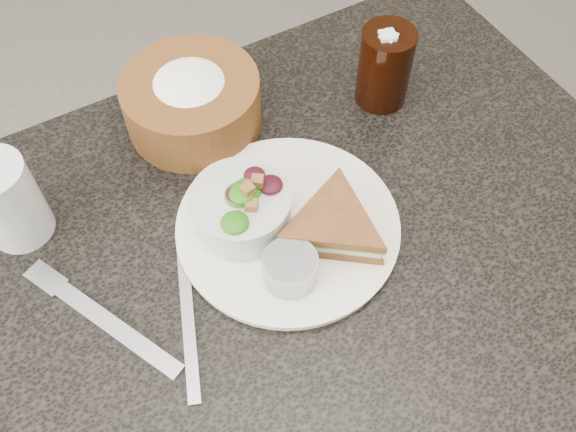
{
  "coord_description": "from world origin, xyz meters",
  "views": [
    {
      "loc": [
        -0.19,
        -0.35,
        1.43
      ],
      "look_at": [
        0.03,
        0.02,
        0.78
      ],
      "focal_mm": 40.0,
      "sensor_mm": 36.0,
      "label": 1
    }
  ],
  "objects_px": {
    "dressing_ramekin": "(290,268)",
    "water_glass": "(7,201)",
    "salad_bowl": "(241,204)",
    "dinner_plate": "(288,227)",
    "bread_basket": "(191,95)",
    "dining_table": "(281,364)",
    "cola_glass": "(385,63)",
    "sandwich": "(333,225)"
  },
  "relations": [
    {
      "from": "dressing_ramekin",
      "to": "cola_glass",
      "type": "distance_m",
      "value": 0.33
    },
    {
      "from": "salad_bowl",
      "to": "cola_glass",
      "type": "relative_size",
      "value": 0.96
    },
    {
      "from": "bread_basket",
      "to": "water_glass",
      "type": "height_order",
      "value": "water_glass"
    },
    {
      "from": "dinner_plate",
      "to": "water_glass",
      "type": "xyz_separation_m",
      "value": [
        -0.29,
        0.17,
        0.05
      ]
    },
    {
      "from": "dining_table",
      "to": "bread_basket",
      "type": "height_order",
      "value": "bread_basket"
    },
    {
      "from": "dinner_plate",
      "to": "salad_bowl",
      "type": "relative_size",
      "value": 2.24
    },
    {
      "from": "dinner_plate",
      "to": "cola_glass",
      "type": "height_order",
      "value": "cola_glass"
    },
    {
      "from": "bread_basket",
      "to": "sandwich",
      "type": "bearing_deg",
      "value": -75.99
    },
    {
      "from": "sandwich",
      "to": "water_glass",
      "type": "bearing_deg",
      "value": -175.08
    },
    {
      "from": "dinner_plate",
      "to": "salad_bowl",
      "type": "height_order",
      "value": "salad_bowl"
    },
    {
      "from": "dinner_plate",
      "to": "bread_basket",
      "type": "distance_m",
      "value": 0.23
    },
    {
      "from": "sandwich",
      "to": "salad_bowl",
      "type": "xyz_separation_m",
      "value": [
        -0.09,
        0.07,
        0.02
      ]
    },
    {
      "from": "dinner_plate",
      "to": "water_glass",
      "type": "distance_m",
      "value": 0.34
    },
    {
      "from": "salad_bowl",
      "to": "dressing_ramekin",
      "type": "xyz_separation_m",
      "value": [
        0.01,
        -0.1,
        -0.02
      ]
    },
    {
      "from": "sandwich",
      "to": "dinner_plate",
      "type": "bearing_deg",
      "value": 172.45
    },
    {
      "from": "water_glass",
      "to": "dinner_plate",
      "type": "bearing_deg",
      "value": -29.86
    },
    {
      "from": "dining_table",
      "to": "dressing_ramekin",
      "type": "relative_size",
      "value": 15.54
    },
    {
      "from": "sandwich",
      "to": "cola_glass",
      "type": "bearing_deg",
      "value": 79.44
    },
    {
      "from": "water_glass",
      "to": "sandwich",
      "type": "bearing_deg",
      "value": -31.96
    },
    {
      "from": "dressing_ramekin",
      "to": "cola_glass",
      "type": "xyz_separation_m",
      "value": [
        0.26,
        0.2,
        0.03
      ]
    },
    {
      "from": "sandwich",
      "to": "bread_basket",
      "type": "xyz_separation_m",
      "value": [
        -0.06,
        0.26,
        0.02
      ]
    },
    {
      "from": "bread_basket",
      "to": "water_glass",
      "type": "xyz_separation_m",
      "value": [
        -0.26,
        -0.06,
        0.01
      ]
    },
    {
      "from": "salad_bowl",
      "to": "dressing_ramekin",
      "type": "distance_m",
      "value": 0.1
    },
    {
      "from": "dressing_ramekin",
      "to": "water_glass",
      "type": "distance_m",
      "value": 0.34
    },
    {
      "from": "cola_glass",
      "to": "water_glass",
      "type": "xyz_separation_m",
      "value": [
        -0.52,
        0.03,
        -0.0
      ]
    },
    {
      "from": "sandwich",
      "to": "water_glass",
      "type": "relative_size",
      "value": 1.26
    },
    {
      "from": "sandwich",
      "to": "dining_table",
      "type": "bearing_deg",
      "value": -156.34
    },
    {
      "from": "dinner_plate",
      "to": "bread_basket",
      "type": "height_order",
      "value": "bread_basket"
    },
    {
      "from": "dinner_plate",
      "to": "bread_basket",
      "type": "xyz_separation_m",
      "value": [
        -0.02,
        0.22,
        0.05
      ]
    },
    {
      "from": "salad_bowl",
      "to": "bread_basket",
      "type": "relative_size",
      "value": 0.66
    },
    {
      "from": "sandwich",
      "to": "dressing_ramekin",
      "type": "bearing_deg",
      "value": -123.98
    },
    {
      "from": "dining_table",
      "to": "water_glass",
      "type": "xyz_separation_m",
      "value": [
        -0.26,
        0.19,
        0.43
      ]
    },
    {
      "from": "dinner_plate",
      "to": "sandwich",
      "type": "bearing_deg",
      "value": -44.43
    },
    {
      "from": "cola_glass",
      "to": "dining_table",
      "type": "bearing_deg",
      "value": -148.43
    },
    {
      "from": "salad_bowl",
      "to": "water_glass",
      "type": "relative_size",
      "value": 1.04
    },
    {
      "from": "dining_table",
      "to": "salad_bowl",
      "type": "bearing_deg",
      "value": 108.98
    },
    {
      "from": "water_glass",
      "to": "salad_bowl",
      "type": "bearing_deg",
      "value": -28.85
    },
    {
      "from": "dining_table",
      "to": "cola_glass",
      "type": "distance_m",
      "value": 0.53
    },
    {
      "from": "dining_table",
      "to": "dinner_plate",
      "type": "height_order",
      "value": "dinner_plate"
    },
    {
      "from": "dinner_plate",
      "to": "salad_bowl",
      "type": "bearing_deg",
      "value": 145.21
    },
    {
      "from": "dressing_ramekin",
      "to": "dining_table",
      "type": "bearing_deg",
      "value": 81.16
    },
    {
      "from": "cola_glass",
      "to": "water_glass",
      "type": "relative_size",
      "value": 1.08
    }
  ]
}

